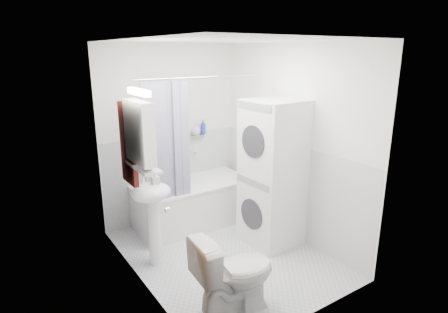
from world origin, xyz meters
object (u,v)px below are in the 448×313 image
bathtub (193,201)px  toilet (234,274)px  washer_dryer (273,173)px  sink (152,205)px

bathtub → toilet: bearing=-107.8°
bathtub → washer_dryer: 1.25m
bathtub → toilet: toilet is taller
bathtub → sink: 1.14m
sink → washer_dryer: 1.48m
bathtub → washer_dryer: size_ratio=0.88×
bathtub → sink: bearing=-143.0°
washer_dryer → toilet: washer_dryer is taller
washer_dryer → toilet: 1.50m
bathtub → washer_dryer: bearing=-59.2°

